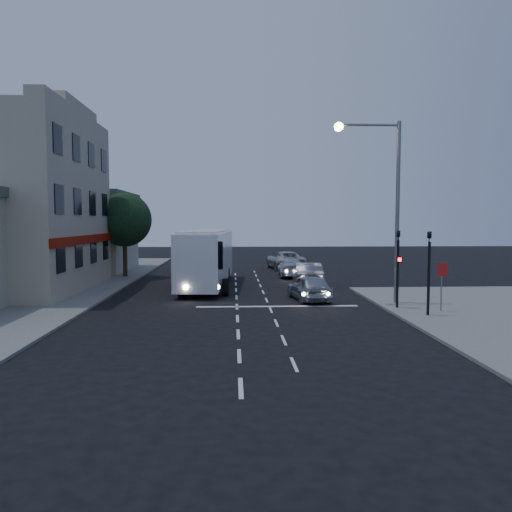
{
  "coord_description": "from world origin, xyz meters",
  "views": [
    {
      "loc": [
        -0.19,
        -22.32,
        4.21
      ],
      "look_at": [
        1.15,
        6.37,
        2.2
      ],
      "focal_mm": 35.0,
      "sensor_mm": 36.0,
      "label": 1
    }
  ],
  "objects_px": {
    "car_sedan_a": "(307,275)",
    "car_sedan_c": "(285,260)",
    "car_sedan_b": "(291,268)",
    "car_suv": "(309,288)",
    "regulatory_sign": "(442,279)",
    "street_tree": "(124,217)",
    "tour_bus": "(207,256)",
    "traffic_signal_main": "(398,259)",
    "streetlight": "(385,190)",
    "traffic_signal_side": "(429,263)"
  },
  "relations": [
    {
      "from": "car_sedan_a",
      "to": "car_sedan_c",
      "type": "relative_size",
      "value": 0.84
    },
    {
      "from": "car_sedan_b",
      "to": "car_sedan_c",
      "type": "distance_m",
      "value": 5.96
    },
    {
      "from": "car_suv",
      "to": "car_sedan_c",
      "type": "distance_m",
      "value": 17.42
    },
    {
      "from": "car_sedan_b",
      "to": "regulatory_sign",
      "type": "relative_size",
      "value": 2.09
    },
    {
      "from": "car_sedan_b",
      "to": "street_tree",
      "type": "relative_size",
      "value": 0.74
    },
    {
      "from": "car_sedan_c",
      "to": "regulatory_sign",
      "type": "bearing_deg",
      "value": 95.57
    },
    {
      "from": "tour_bus",
      "to": "car_sedan_c",
      "type": "height_order",
      "value": "tour_bus"
    },
    {
      "from": "car_sedan_b",
      "to": "traffic_signal_main",
      "type": "distance_m",
      "value": 14.97
    },
    {
      "from": "streetlight",
      "to": "street_tree",
      "type": "bearing_deg",
      "value": 140.49
    },
    {
      "from": "streetlight",
      "to": "traffic_signal_side",
      "type": "bearing_deg",
      "value": -74.3
    },
    {
      "from": "car_sedan_a",
      "to": "streetlight",
      "type": "distance_m",
      "value": 9.13
    },
    {
      "from": "car_sedan_b",
      "to": "traffic_signal_side",
      "type": "height_order",
      "value": "traffic_signal_side"
    },
    {
      "from": "tour_bus",
      "to": "street_tree",
      "type": "xyz_separation_m",
      "value": [
        -6.36,
        5.24,
        2.53
      ]
    },
    {
      "from": "car_suv",
      "to": "car_sedan_a",
      "type": "height_order",
      "value": "car_sedan_a"
    },
    {
      "from": "tour_bus",
      "to": "street_tree",
      "type": "relative_size",
      "value": 1.93
    },
    {
      "from": "car_sedan_a",
      "to": "car_sedan_c",
      "type": "height_order",
      "value": "car_sedan_c"
    },
    {
      "from": "car_suv",
      "to": "traffic_signal_side",
      "type": "distance_m",
      "value": 6.9
    },
    {
      "from": "regulatory_sign",
      "to": "streetlight",
      "type": "relative_size",
      "value": 0.24
    },
    {
      "from": "car_sedan_a",
      "to": "streetlight",
      "type": "height_order",
      "value": "streetlight"
    },
    {
      "from": "car_sedan_c",
      "to": "traffic_signal_side",
      "type": "height_order",
      "value": "traffic_signal_side"
    },
    {
      "from": "car_sedan_b",
      "to": "traffic_signal_side",
      "type": "xyz_separation_m",
      "value": [
        4.07,
        -16.45,
        1.75
      ]
    },
    {
      "from": "traffic_signal_side",
      "to": "street_tree",
      "type": "relative_size",
      "value": 0.66
    },
    {
      "from": "street_tree",
      "to": "tour_bus",
      "type": "bearing_deg",
      "value": -39.49
    },
    {
      "from": "car_suv",
      "to": "car_sedan_a",
      "type": "xyz_separation_m",
      "value": [
        0.73,
        5.56,
        0.09
      ]
    },
    {
      "from": "tour_bus",
      "to": "car_suv",
      "type": "relative_size",
      "value": 2.95
    },
    {
      "from": "car_sedan_c",
      "to": "streetlight",
      "type": "bearing_deg",
      "value": 91.5
    },
    {
      "from": "car_suv",
      "to": "traffic_signal_main",
      "type": "xyz_separation_m",
      "value": [
        3.74,
        -3.02,
        1.73
      ]
    },
    {
      "from": "streetlight",
      "to": "traffic_signal_main",
      "type": "bearing_deg",
      "value": -79.8
    },
    {
      "from": "car_sedan_a",
      "to": "car_sedan_b",
      "type": "xyz_separation_m",
      "value": [
        -0.37,
        5.89,
        -0.11
      ]
    },
    {
      "from": "car_suv",
      "to": "traffic_signal_side",
      "type": "xyz_separation_m",
      "value": [
        4.44,
        -5.0,
        1.73
      ]
    },
    {
      "from": "streetlight",
      "to": "regulatory_sign",
      "type": "bearing_deg",
      "value": -51.25
    },
    {
      "from": "car_sedan_c",
      "to": "traffic_signal_main",
      "type": "distance_m",
      "value": 20.74
    },
    {
      "from": "tour_bus",
      "to": "traffic_signal_main",
      "type": "relative_size",
      "value": 2.92
    },
    {
      "from": "car_sedan_b",
      "to": "streetlight",
      "type": "bearing_deg",
      "value": 105.2
    },
    {
      "from": "streetlight",
      "to": "street_tree",
      "type": "height_order",
      "value": "streetlight"
    },
    {
      "from": "car_sedan_a",
      "to": "traffic_signal_main",
      "type": "distance_m",
      "value": 9.24
    },
    {
      "from": "car_sedan_b",
      "to": "car_sedan_c",
      "type": "xyz_separation_m",
      "value": [
        0.19,
        5.96,
        0.12
      ]
    },
    {
      "from": "car_suv",
      "to": "traffic_signal_main",
      "type": "distance_m",
      "value": 5.11
    },
    {
      "from": "tour_bus",
      "to": "car_sedan_b",
      "type": "height_order",
      "value": "tour_bus"
    },
    {
      "from": "car_suv",
      "to": "car_sedan_c",
      "type": "relative_size",
      "value": 0.72
    },
    {
      "from": "tour_bus",
      "to": "car_suv",
      "type": "bearing_deg",
      "value": -42.82
    },
    {
      "from": "car_sedan_a",
      "to": "street_tree",
      "type": "bearing_deg",
      "value": -20.55
    },
    {
      "from": "streetlight",
      "to": "street_tree",
      "type": "relative_size",
      "value": 1.45
    },
    {
      "from": "car_sedan_c",
      "to": "tour_bus",
      "type": "bearing_deg",
      "value": 54.02
    },
    {
      "from": "car_suv",
      "to": "street_tree",
      "type": "bearing_deg",
      "value": -51.26
    },
    {
      "from": "traffic_signal_main",
      "to": "street_tree",
      "type": "height_order",
      "value": "street_tree"
    },
    {
      "from": "traffic_signal_side",
      "to": "streetlight",
      "type": "bearing_deg",
      "value": 105.7
    },
    {
      "from": "car_suv",
      "to": "car_sedan_c",
      "type": "xyz_separation_m",
      "value": [
        0.56,
        17.41,
        0.09
      ]
    },
    {
      "from": "regulatory_sign",
      "to": "streetlight",
      "type": "distance_m",
      "value": 5.18
    },
    {
      "from": "regulatory_sign",
      "to": "car_suv",
      "type": "bearing_deg",
      "value": 143.4
    }
  ]
}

